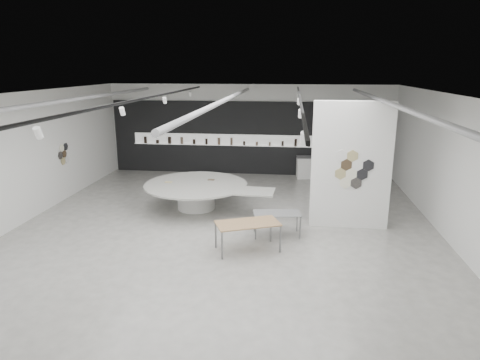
# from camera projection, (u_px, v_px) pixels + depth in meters

# --- Properties ---
(room) EXTENTS (12.02, 14.02, 3.82)m
(room) POSITION_uv_depth(u_px,v_px,m) (219.00, 160.00, 11.42)
(room) COLOR #A5A39C
(room) RESTS_ON ground
(back_wall_display) EXTENTS (11.80, 0.27, 3.10)m
(back_wall_display) POSITION_uv_depth(u_px,v_px,m) (247.00, 138.00, 18.21)
(back_wall_display) COLOR black
(back_wall_display) RESTS_ON ground
(partition_column) EXTENTS (2.20, 0.38, 3.60)m
(partition_column) POSITION_uv_depth(u_px,v_px,m) (351.00, 166.00, 12.03)
(partition_column) COLOR white
(partition_column) RESTS_ON ground
(display_island) EXTENTS (4.35, 3.53, 0.85)m
(display_island) POSITION_uv_depth(u_px,v_px,m) (198.00, 192.00, 13.84)
(display_island) COLOR white
(display_island) RESTS_ON ground
(sample_table_wood) EXTENTS (1.74, 1.32, 0.73)m
(sample_table_wood) POSITION_uv_depth(u_px,v_px,m) (248.00, 225.00, 10.65)
(sample_table_wood) COLOR #A17B53
(sample_table_wood) RESTS_ON ground
(sample_table_stone) EXTENTS (1.35, 0.81, 0.65)m
(sample_table_stone) POSITION_uv_depth(u_px,v_px,m) (277.00, 215.00, 11.62)
(sample_table_stone) COLOR slate
(sample_table_stone) RESTS_ON ground
(kitchen_counter) EXTENTS (1.63, 0.76, 1.24)m
(kitchen_counter) POSITION_uv_depth(u_px,v_px,m) (316.00, 167.00, 17.76)
(kitchen_counter) COLOR white
(kitchen_counter) RESTS_ON ground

